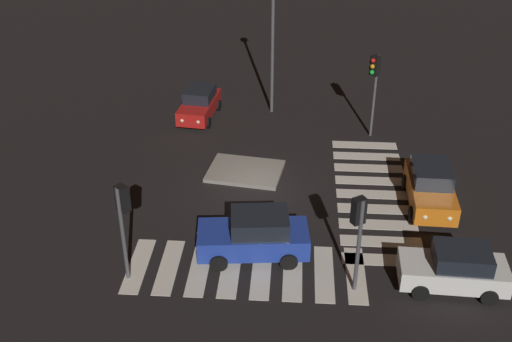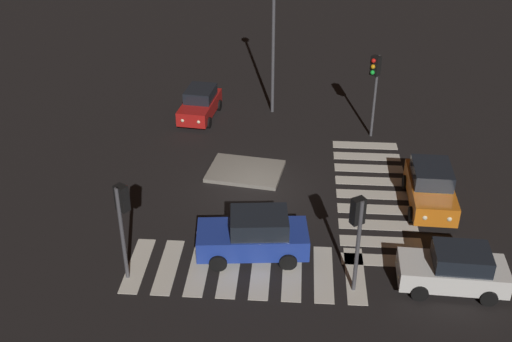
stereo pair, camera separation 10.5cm
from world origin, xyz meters
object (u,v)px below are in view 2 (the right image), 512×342
object	(u,v)px
car_white	(454,269)
traffic_light_east	(357,222)
car_red	(200,104)
car_orange	(430,187)
traffic_island	(245,171)
street_lamp	(274,16)
traffic_light_north	(375,77)
car_blue	(254,235)
traffic_light_south	(123,209)

from	to	relation	value
car_white	traffic_light_east	distance (m)	4.10
car_red	traffic_light_east	xyz separation A→B (m)	(7.40, -13.51, 2.04)
car_red	car_white	xyz separation A→B (m)	(10.95, -13.25, 0.02)
car_orange	car_red	xyz separation A→B (m)	(-11.00, 7.91, -0.08)
traffic_island	street_lamp	bearing A→B (deg)	82.37
car_orange	traffic_light_north	distance (m)	6.96
traffic_light_north	traffic_light_east	bearing A→B (deg)	36.36
traffic_light_north	street_lamp	size ratio (longest dim) A/B	0.55
car_red	traffic_light_east	size ratio (longest dim) A/B	1.03
car_blue	traffic_light_north	xyz separation A→B (m)	(5.18, 10.20, 2.40)
traffic_island	street_lamp	distance (m)	8.67
car_blue	car_white	distance (m)	7.26
traffic_light_east	car_blue	bearing A→B (deg)	33.84
traffic_island	traffic_light_south	world-z (taller)	traffic_light_south
traffic_island	street_lamp	xyz separation A→B (m)	(0.91, 6.80, 5.29)
car_white	street_lamp	distance (m)	16.55
car_blue	car_red	xyz separation A→B (m)	(-3.82, 11.89, -0.11)
car_orange	traffic_light_east	distance (m)	6.94
car_orange	car_red	distance (m)	13.54
traffic_light_north	traffic_light_east	size ratio (longest dim) A/B	1.16
traffic_light_north	street_lamp	xyz separation A→B (m)	(-5.13, 2.68, 2.08)
traffic_light_south	car_orange	bearing A→B (deg)	-30.42
car_orange	traffic_light_south	distance (m)	12.98
car_orange	car_blue	xyz separation A→B (m)	(-7.17, -3.98, 0.02)
traffic_light_south	car_white	bearing A→B (deg)	-55.05
car_blue	traffic_light_east	bearing A→B (deg)	149.84
traffic_light_north	traffic_light_south	distance (m)	15.15
car_red	traffic_light_north	size ratio (longest dim) A/B	0.88
traffic_island	car_white	xyz separation A→B (m)	(7.99, -7.44, 0.72)
traffic_island	car_red	bearing A→B (deg)	116.99
car_blue	traffic_light_east	xyz separation A→B (m)	(3.58, -1.63, 1.94)
car_orange	car_blue	distance (m)	8.20
traffic_light_north	car_orange	bearing A→B (deg)	61.86
car_blue	traffic_light_east	world-z (taller)	traffic_light_east
traffic_island	traffic_light_east	distance (m)	9.30
car_red	car_white	world-z (taller)	car_white
car_blue	car_red	bearing A→B (deg)	-77.90
traffic_light_east	traffic_island	bearing A→B (deg)	-1.75
car_white	traffic_light_north	world-z (taller)	traffic_light_north
car_blue	car_red	distance (m)	12.49
car_red	car_blue	bearing A→B (deg)	24.82
traffic_island	traffic_light_south	xyz separation A→B (m)	(-3.54, -7.61, 2.81)
traffic_island	car_orange	size ratio (longest dim) A/B	0.89
car_blue	car_white	bearing A→B (deg)	163.44
car_red	street_lamp	size ratio (longest dim) A/B	0.48
traffic_light_south	traffic_light_east	bearing A→B (deg)	-56.54
car_blue	street_lamp	bearing A→B (deg)	-95.95
traffic_island	car_white	size ratio (longest dim) A/B	0.96
traffic_island	car_red	distance (m)	6.56
traffic_island	street_lamp	world-z (taller)	street_lamp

